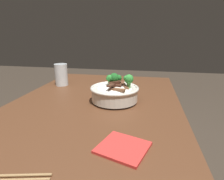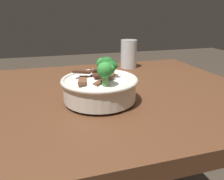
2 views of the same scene
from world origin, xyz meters
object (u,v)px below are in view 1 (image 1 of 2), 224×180
object	(u,v)px
drinking_glass	(61,76)
folded_napkin	(123,147)
chopsticks_pair	(3,178)
rice_bowl	(115,91)

from	to	relation	value
drinking_glass	folded_napkin	distance (m)	0.77
drinking_glass	chopsticks_pair	distance (m)	0.81
drinking_glass	folded_napkin	xyz separation A→B (m)	(-0.61, -0.47, -0.05)
drinking_glass	chopsticks_pair	world-z (taller)	drinking_glass
chopsticks_pair	folded_napkin	size ratio (longest dim) A/B	1.61
rice_bowl	drinking_glass	bearing A→B (deg)	58.66
rice_bowl	chopsticks_pair	xyz separation A→B (m)	(-0.54, 0.17, -0.05)
rice_bowl	chopsticks_pair	bearing A→B (deg)	163.07
folded_napkin	rice_bowl	bearing A→B (deg)	13.35
rice_bowl	chopsticks_pair	distance (m)	0.57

